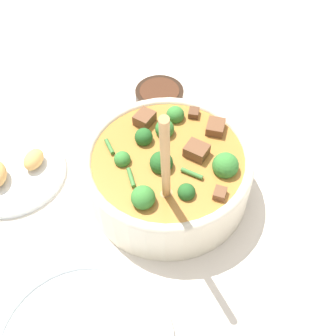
% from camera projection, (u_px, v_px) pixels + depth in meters
% --- Properties ---
extents(ground_plane, '(4.00, 4.00, 0.00)m').
position_uv_depth(ground_plane, '(168.00, 189.00, 0.74)').
color(ground_plane, silver).
extents(stew_bowl, '(0.28, 0.28, 0.30)m').
position_uv_depth(stew_bowl, '(168.00, 170.00, 0.69)').
color(stew_bowl, beige).
rests_on(stew_bowl, ground_plane).
extents(condiment_bowl, '(0.10, 0.10, 0.04)m').
position_uv_depth(condiment_bowl, '(160.00, 97.00, 0.85)').
color(condiment_bowl, black).
rests_on(condiment_bowl, ground_plane).
extents(food_plate, '(0.19, 0.19, 0.05)m').
position_uv_depth(food_plate, '(8.00, 172.00, 0.74)').
color(food_plate, white).
rests_on(food_plate, ground_plane).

